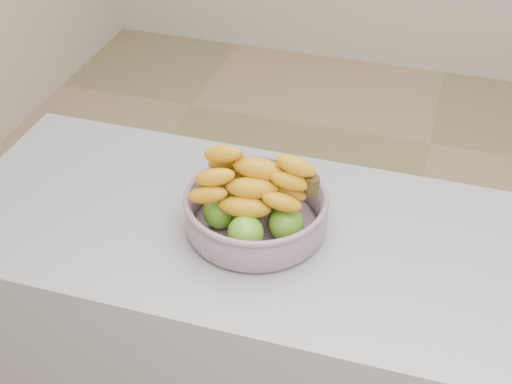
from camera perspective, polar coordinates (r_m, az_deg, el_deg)
ground at (r=2.61m, az=10.91°, el=-10.59°), size 4.00×4.00×0.00m
fruit_bowl at (r=1.52m, az=-0.01°, el=-1.25°), size 0.31×0.31×0.18m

